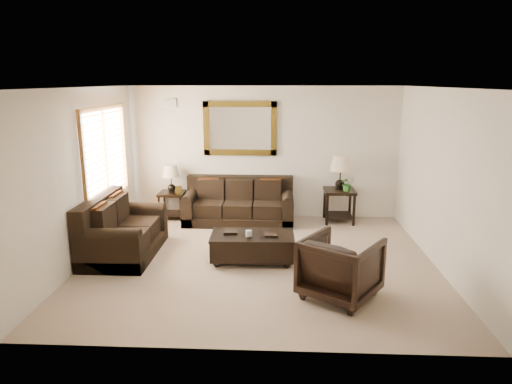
# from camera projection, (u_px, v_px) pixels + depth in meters

# --- Properties ---
(room) EXTENTS (5.51, 5.01, 2.71)m
(room) POSITION_uv_depth(u_px,v_px,m) (259.00, 178.00, 6.97)
(room) COLOR tan
(room) RESTS_ON ground
(window) EXTENTS (0.07, 1.96, 1.66)m
(window) POSITION_uv_depth(u_px,v_px,m) (106.00, 154.00, 7.92)
(window) COLOR white
(window) RESTS_ON room
(mirror) EXTENTS (1.50, 0.06, 1.10)m
(mirror) POSITION_uv_depth(u_px,v_px,m) (240.00, 129.00, 9.27)
(mirror) COLOR #472E0E
(mirror) RESTS_ON room
(air_vent) EXTENTS (0.25, 0.02, 0.18)m
(air_vent) POSITION_uv_depth(u_px,v_px,m) (170.00, 103.00, 9.23)
(air_vent) COLOR #999999
(air_vent) RESTS_ON room
(sofa) EXTENTS (2.18, 0.94, 0.89)m
(sofa) POSITION_uv_depth(u_px,v_px,m) (239.00, 206.00, 9.24)
(sofa) COLOR black
(sofa) RESTS_ON room
(loveseat) EXTENTS (1.02, 1.73, 0.97)m
(loveseat) POSITION_uv_depth(u_px,v_px,m) (120.00, 234.00, 7.48)
(loveseat) COLOR black
(loveseat) RESTS_ON room
(end_table_left) EXTENTS (0.52, 0.52, 1.14)m
(end_table_left) POSITION_uv_depth(u_px,v_px,m) (171.00, 184.00, 9.34)
(end_table_left) COLOR black
(end_table_left) RESTS_ON room
(end_table_right) EXTENTS (0.61, 0.61, 1.35)m
(end_table_right) POSITION_uv_depth(u_px,v_px,m) (340.00, 179.00, 9.10)
(end_table_right) COLOR black
(end_table_right) RESTS_ON room
(coffee_table) EXTENTS (1.32, 0.73, 0.56)m
(coffee_table) POSITION_uv_depth(u_px,v_px,m) (252.00, 244.00, 7.21)
(coffee_table) COLOR black
(coffee_table) RESTS_ON room
(armchair) EXTENTS (1.20, 1.19, 0.91)m
(armchair) POSITION_uv_depth(u_px,v_px,m) (341.00, 265.00, 5.96)
(armchair) COLOR black
(armchair) RESTS_ON floor
(potted_plant) EXTENTS (0.29, 0.31, 0.23)m
(potted_plant) POSITION_uv_depth(u_px,v_px,m) (347.00, 185.00, 9.01)
(potted_plant) COLOR #286121
(potted_plant) RESTS_ON end_table_right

